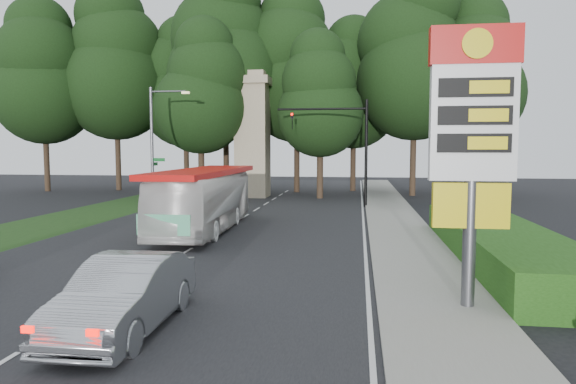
# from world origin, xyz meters

# --- Properties ---
(ground) EXTENTS (120.00, 120.00, 0.00)m
(ground) POSITION_xyz_m (0.00, 0.00, 0.00)
(ground) COLOR black
(ground) RESTS_ON ground
(road_surface) EXTENTS (14.00, 80.00, 0.02)m
(road_surface) POSITION_xyz_m (0.00, 12.00, 0.01)
(road_surface) COLOR black
(road_surface) RESTS_ON ground
(sidewalk_right) EXTENTS (3.00, 80.00, 0.12)m
(sidewalk_right) POSITION_xyz_m (8.50, 12.00, 0.06)
(sidewalk_right) COLOR gray
(sidewalk_right) RESTS_ON ground
(grass_verge_left) EXTENTS (5.00, 50.00, 0.02)m
(grass_verge_left) POSITION_xyz_m (-9.50, 18.00, 0.01)
(grass_verge_left) COLOR #193814
(grass_verge_left) RESTS_ON ground
(hedge) EXTENTS (3.00, 14.00, 1.20)m
(hedge) POSITION_xyz_m (11.50, 8.00, 0.60)
(hedge) COLOR #204A13
(hedge) RESTS_ON ground
(gas_station_pylon) EXTENTS (2.10, 0.45, 6.85)m
(gas_station_pylon) POSITION_xyz_m (9.20, 1.99, 4.45)
(gas_station_pylon) COLOR #59595E
(gas_station_pylon) RESTS_ON ground
(traffic_signal_mast) EXTENTS (6.10, 0.35, 7.20)m
(traffic_signal_mast) POSITION_xyz_m (5.68, 24.00, 4.67)
(traffic_signal_mast) COLOR black
(traffic_signal_mast) RESTS_ON ground
(streetlight_signs) EXTENTS (2.75, 0.98, 8.00)m
(streetlight_signs) POSITION_xyz_m (-6.99, 22.01, 4.44)
(streetlight_signs) COLOR #59595E
(streetlight_signs) RESTS_ON ground
(monument) EXTENTS (3.00, 3.00, 10.05)m
(monument) POSITION_xyz_m (-2.00, 30.00, 5.10)
(monument) COLOR tan
(monument) RESTS_ON ground
(tree_far_west) EXTENTS (8.96, 8.96, 17.60)m
(tree_far_west) POSITION_xyz_m (-22.00, 33.00, 10.68)
(tree_far_west) COLOR #2D2116
(tree_far_west) RESTS_ON ground
(tree_west_mid) EXTENTS (9.80, 9.80, 19.25)m
(tree_west_mid) POSITION_xyz_m (-16.00, 35.00, 11.69)
(tree_west_mid) COLOR #2D2116
(tree_west_mid) RESTS_ON ground
(tree_west_near) EXTENTS (8.40, 8.40, 16.50)m
(tree_west_near) POSITION_xyz_m (-10.00, 37.00, 10.02)
(tree_west_near) COLOR #2D2116
(tree_west_near) RESTS_ON ground
(tree_center_left) EXTENTS (10.08, 10.08, 19.80)m
(tree_center_left) POSITION_xyz_m (-5.00, 33.00, 12.02)
(tree_center_left) COLOR #2D2116
(tree_center_left) RESTS_ON ground
(tree_center_right) EXTENTS (9.24, 9.24, 18.15)m
(tree_center_right) POSITION_xyz_m (1.00, 35.00, 11.02)
(tree_center_right) COLOR #2D2116
(tree_center_right) RESTS_ON ground
(tree_east_near) EXTENTS (8.12, 8.12, 15.95)m
(tree_east_near) POSITION_xyz_m (6.00, 37.00, 9.68)
(tree_east_near) COLOR #2D2116
(tree_east_near) RESTS_ON ground
(tree_east_mid) EXTENTS (9.52, 9.52, 18.70)m
(tree_east_mid) POSITION_xyz_m (11.00, 33.00, 11.35)
(tree_east_mid) COLOR #2D2116
(tree_east_mid) RESTS_ON ground
(tree_far_east) EXTENTS (8.68, 8.68, 17.05)m
(tree_far_east) POSITION_xyz_m (16.00, 35.00, 10.35)
(tree_far_east) COLOR #2D2116
(tree_far_east) RESTS_ON ground
(tree_monument_left) EXTENTS (7.28, 7.28, 14.30)m
(tree_monument_left) POSITION_xyz_m (-6.00, 29.00, 8.68)
(tree_monument_left) COLOR #2D2116
(tree_monument_left) RESTS_ON ground
(tree_monument_right) EXTENTS (6.72, 6.72, 13.20)m
(tree_monument_right) POSITION_xyz_m (3.50, 29.50, 8.01)
(tree_monument_right) COLOR #2D2116
(tree_monument_right) RESTS_ON ground
(transit_bus) EXTENTS (3.01, 10.77, 2.97)m
(transit_bus) POSITION_xyz_m (-0.81, 12.83, 1.49)
(transit_bus) COLOR silver
(transit_bus) RESTS_ON ground
(sedan_silver) EXTENTS (1.80, 4.90, 1.60)m
(sedan_silver) POSITION_xyz_m (1.50, -0.49, 0.80)
(sedan_silver) COLOR #ABAEB3
(sedan_silver) RESTS_ON ground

